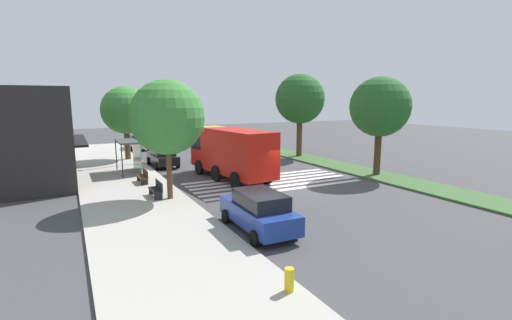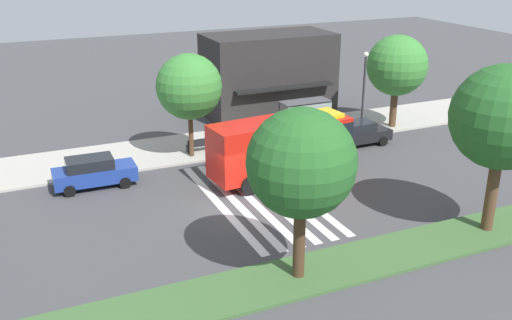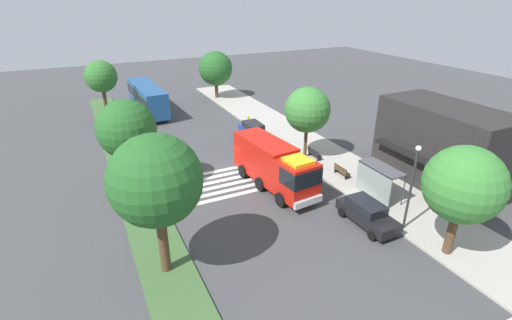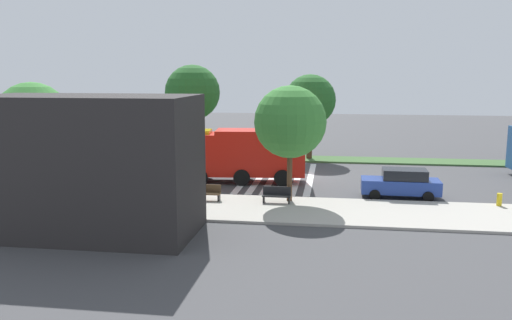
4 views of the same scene
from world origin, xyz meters
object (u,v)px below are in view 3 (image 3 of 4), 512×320
object	(u,v)px
sidewalk_tree_center	(464,185)
median_tree_west	(127,130)
bus_stop_shelter	(377,177)
street_lamp	(412,181)
sidewalk_tree_west	(307,110)
median_tree_far_west	(101,77)
transit_bus	(147,97)
sidewalk_tree_far_west	(216,69)
fire_hydrant	(248,119)
parked_car_mid	(367,213)
bench_near_shelter	(342,171)
median_tree_center	(156,181)
fire_truck	(276,165)
bench_west_of_shelter	(314,154)
parked_car_west	(254,131)

from	to	relation	value
sidewalk_tree_center	median_tree_west	distance (m)	22.25
bus_stop_shelter	street_lamp	size ratio (longest dim) A/B	0.60
sidewalk_tree_west	median_tree_far_west	world-z (taller)	median_tree_far_west
street_lamp	transit_bus	bearing A→B (deg)	-163.40
street_lamp	sidewalk_tree_far_west	xyz separation A→B (m)	(-36.35, 0.40, 0.72)
fire_hydrant	parked_car_mid	bearing A→B (deg)	-4.29
bench_near_shelter	median_tree_center	xyz separation A→B (m)	(5.11, -16.01, 5.10)
fire_truck	transit_bus	size ratio (longest dim) A/B	0.80
parked_car_mid	sidewalk_tree_west	bearing A→B (deg)	168.26
sidewalk_tree_far_west	bench_near_shelter	bearing A→B (deg)	1.21
bench_west_of_shelter	fire_hydrant	bearing A→B (deg)	-174.88
bench_near_shelter	sidewalk_tree_center	size ratio (longest dim) A/B	0.24
transit_bus	sidewalk_tree_west	bearing A→B (deg)	-156.16
fire_truck	sidewalk_tree_west	size ratio (longest dim) A/B	1.36
parked_car_mid	bus_stop_shelter	distance (m)	3.80
parked_car_mid	fire_hydrant	bearing A→B (deg)	175.23
transit_bus	sidewalk_tree_far_west	xyz separation A→B (m)	(-2.93, 10.36, 2.20)
street_lamp	parked_car_mid	bearing A→B (deg)	-131.10
sidewalk_tree_west	sidewalk_tree_center	size ratio (longest dim) A/B	0.98
bus_stop_shelter	median_tree_center	world-z (taller)	median_tree_center
median_tree_far_west	median_tree_west	bearing A→B (deg)	-0.00
fire_hydrant	transit_bus	bearing A→B (deg)	-133.03
transit_bus	median_tree_west	world-z (taller)	median_tree_west
parked_car_west	median_tree_center	distance (m)	21.55
fire_truck	median_tree_center	bearing A→B (deg)	-65.74
sidewalk_tree_far_west	sidewalk_tree_center	distance (m)	39.35
bus_stop_shelter	sidewalk_tree_far_west	xyz separation A→B (m)	(-32.45, -0.62, 2.43)
bench_near_shelter	sidewalk_tree_west	world-z (taller)	sidewalk_tree_west
transit_bus	street_lamp	xyz separation A→B (m)	(33.42, 9.96, 1.47)
fire_hydrant	sidewalk_tree_far_west	bearing A→B (deg)	177.64
fire_truck	fire_hydrant	distance (m)	16.37
bus_stop_shelter	sidewalk_tree_far_west	distance (m)	32.55
parked_car_mid	fire_hydrant	size ratio (longest dim) A/B	6.52
fire_truck	median_tree_far_west	distance (m)	26.48
bench_west_of_shelter	sidewalk_tree_far_west	bearing A→B (deg)	-178.59
bus_stop_shelter	fire_hydrant	distance (m)	20.40
sidewalk_tree_west	parked_car_west	bearing A→B (deg)	-161.34
transit_bus	median_tree_center	size ratio (longest dim) A/B	1.41
bus_stop_shelter	fire_hydrant	world-z (taller)	bus_stop_shelter
median_tree_west	bus_stop_shelter	bearing A→B (deg)	60.31
fire_truck	transit_bus	world-z (taller)	fire_truck
parked_car_mid	median_tree_center	xyz separation A→B (m)	(-1.21, -13.21, 4.85)
parked_car_west	median_tree_west	world-z (taller)	median_tree_west
sidewalk_tree_west	sidewalk_tree_center	bearing A→B (deg)	0.00
transit_bus	bus_stop_shelter	distance (m)	31.50
parked_car_mid	sidewalk_tree_west	distance (m)	11.89
street_lamp	sidewalk_tree_west	distance (m)	12.66
fire_truck	sidewalk_tree_center	distance (m)	13.07
bench_west_of_shelter	median_tree_far_west	xyz separation A→B (m)	(-20.98, -16.01, 4.62)
median_tree_far_west	sidewalk_tree_center	bearing A→B (deg)	23.22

